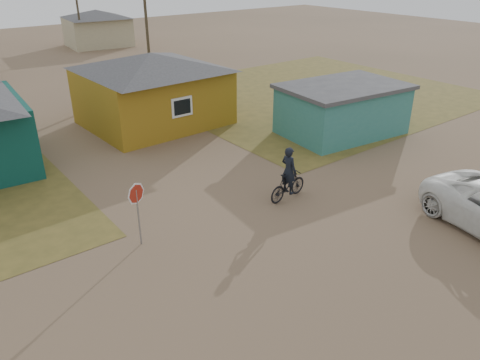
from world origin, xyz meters
The scene contains 9 objects.
ground centered at (0.00, 0.00, 0.00)m, with size 120.00×120.00×0.00m, color brown.
grass_ne centered at (14.00, 13.00, 0.01)m, with size 20.00×18.00×0.00m, color brown.
house_yellow centered at (2.50, 14.00, 2.00)m, with size 7.72×6.76×3.90m.
shed_turquoise centered at (9.50, 6.50, 1.31)m, with size 6.71×4.93×2.60m.
house_beige_east centered at (10.00, 40.00, 1.86)m, with size 6.95×6.05×3.60m.
utility_pole_near centered at (6.50, 22.00, 4.14)m, with size 1.40×0.20×8.00m.
utility_pole_far centered at (7.50, 38.00, 4.14)m, with size 1.40×0.20×8.00m.
stop_sign centered at (-3.82, 3.29, 1.65)m, with size 0.72×0.06×2.22m.
cyclist centered at (2.14, 2.70, 0.78)m, with size 1.93×0.72×2.14m.
Camera 1 is at (-9.16, -8.90, 8.52)m, focal length 35.00 mm.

